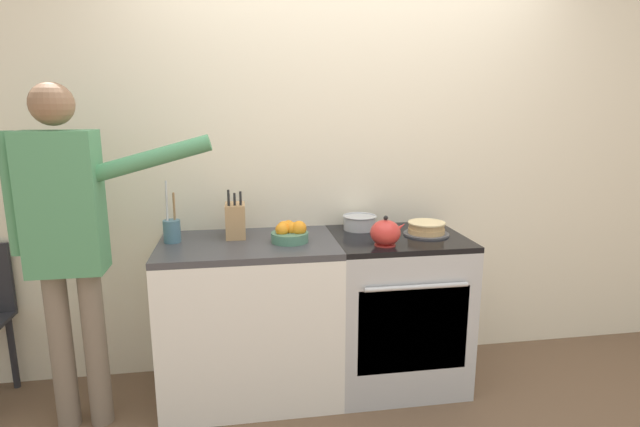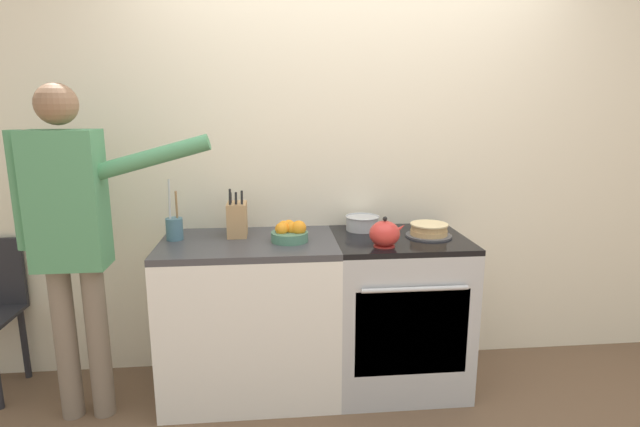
{
  "view_description": "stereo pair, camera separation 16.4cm",
  "coord_description": "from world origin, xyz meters",
  "px_view_note": "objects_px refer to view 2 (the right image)",
  "views": [
    {
      "loc": [
        -0.64,
        -2.31,
        1.61
      ],
      "look_at": [
        -0.21,
        0.28,
        1.04
      ],
      "focal_mm": 28.0,
      "sensor_mm": 36.0,
      "label": 1
    },
    {
      "loc": [
        -0.47,
        -2.33,
        1.61
      ],
      "look_at": [
        -0.21,
        0.28,
        1.04
      ],
      "focal_mm": 28.0,
      "sensor_mm": 36.0,
      "label": 2
    }
  ],
  "objects_px": {
    "tea_kettle": "(385,234)",
    "person_baker": "(72,226)",
    "knife_block": "(237,219)",
    "layer_cake": "(429,230)",
    "utensil_crock": "(174,228)",
    "mixing_bowl": "(362,223)",
    "stove_range": "(397,311)",
    "fruit_bowl": "(290,232)"
  },
  "relations": [
    {
      "from": "mixing_bowl",
      "to": "knife_block",
      "type": "xyz_separation_m",
      "value": [
        -0.72,
        -0.07,
        0.05
      ]
    },
    {
      "from": "knife_block",
      "to": "person_baker",
      "type": "bearing_deg",
      "value": -160.55
    },
    {
      "from": "stove_range",
      "to": "layer_cake",
      "type": "height_order",
      "value": "layer_cake"
    },
    {
      "from": "knife_block",
      "to": "utensil_crock",
      "type": "xyz_separation_m",
      "value": [
        -0.34,
        -0.05,
        -0.03
      ]
    },
    {
      "from": "fruit_bowl",
      "to": "stove_range",
      "type": "bearing_deg",
      "value": 2.09
    },
    {
      "from": "tea_kettle",
      "to": "utensil_crock",
      "type": "xyz_separation_m",
      "value": [
        -1.11,
        0.24,
        0.0
      ]
    },
    {
      "from": "stove_range",
      "to": "utensil_crock",
      "type": "bearing_deg",
      "value": 177.02
    },
    {
      "from": "utensil_crock",
      "to": "fruit_bowl",
      "type": "bearing_deg",
      "value": -7.93
    },
    {
      "from": "utensil_crock",
      "to": "person_baker",
      "type": "relative_size",
      "value": 0.19
    },
    {
      "from": "person_baker",
      "to": "layer_cake",
      "type": "bearing_deg",
      "value": 11.33
    },
    {
      "from": "layer_cake",
      "to": "tea_kettle",
      "type": "bearing_deg",
      "value": -149.16
    },
    {
      "from": "knife_block",
      "to": "utensil_crock",
      "type": "height_order",
      "value": "utensil_crock"
    },
    {
      "from": "utensil_crock",
      "to": "knife_block",
      "type": "bearing_deg",
      "value": 8.09
    },
    {
      "from": "utensil_crock",
      "to": "mixing_bowl",
      "type": "bearing_deg",
      "value": 6.08
    },
    {
      "from": "fruit_bowl",
      "to": "knife_block",
      "type": "bearing_deg",
      "value": 154.96
    },
    {
      "from": "mixing_bowl",
      "to": "knife_block",
      "type": "height_order",
      "value": "knife_block"
    },
    {
      "from": "stove_range",
      "to": "knife_block",
      "type": "relative_size",
      "value": 3.22
    },
    {
      "from": "stove_range",
      "to": "tea_kettle",
      "type": "bearing_deg",
      "value": -125.71
    },
    {
      "from": "tea_kettle",
      "to": "mixing_bowl",
      "type": "distance_m",
      "value": 0.36
    },
    {
      "from": "person_baker",
      "to": "knife_block",
      "type": "bearing_deg",
      "value": 25.86
    },
    {
      "from": "layer_cake",
      "to": "mixing_bowl",
      "type": "bearing_deg",
      "value": 152.2
    },
    {
      "from": "layer_cake",
      "to": "tea_kettle",
      "type": "height_order",
      "value": "tea_kettle"
    },
    {
      "from": "tea_kettle",
      "to": "utensil_crock",
      "type": "relative_size",
      "value": 0.59
    },
    {
      "from": "layer_cake",
      "to": "utensil_crock",
      "type": "bearing_deg",
      "value": 177.18
    },
    {
      "from": "utensil_crock",
      "to": "fruit_bowl",
      "type": "xyz_separation_m",
      "value": [
        0.63,
        -0.09,
        -0.02
      ]
    },
    {
      "from": "layer_cake",
      "to": "utensil_crock",
      "type": "xyz_separation_m",
      "value": [
        -1.41,
        0.07,
        0.03
      ]
    },
    {
      "from": "knife_block",
      "to": "fruit_bowl",
      "type": "xyz_separation_m",
      "value": [
        0.29,
        -0.14,
        -0.05
      ]
    },
    {
      "from": "tea_kettle",
      "to": "knife_block",
      "type": "height_order",
      "value": "knife_block"
    },
    {
      "from": "tea_kettle",
      "to": "mixing_bowl",
      "type": "xyz_separation_m",
      "value": [
        -0.05,
        0.36,
        -0.02
      ]
    },
    {
      "from": "tea_kettle",
      "to": "knife_block",
      "type": "distance_m",
      "value": 0.83
    },
    {
      "from": "tea_kettle",
      "to": "utensil_crock",
      "type": "height_order",
      "value": "utensil_crock"
    },
    {
      "from": "layer_cake",
      "to": "tea_kettle",
      "type": "relative_size",
      "value": 1.31
    },
    {
      "from": "layer_cake",
      "to": "fruit_bowl",
      "type": "relative_size",
      "value": 1.28
    },
    {
      "from": "knife_block",
      "to": "layer_cake",
      "type": "bearing_deg",
      "value": -6.25
    },
    {
      "from": "layer_cake",
      "to": "fruit_bowl",
      "type": "distance_m",
      "value": 0.78
    },
    {
      "from": "knife_block",
      "to": "person_baker",
      "type": "xyz_separation_m",
      "value": [
        -0.78,
        -0.28,
        0.04
      ]
    },
    {
      "from": "mixing_bowl",
      "to": "fruit_bowl",
      "type": "distance_m",
      "value": 0.48
    },
    {
      "from": "tea_kettle",
      "to": "person_baker",
      "type": "xyz_separation_m",
      "value": [
        -1.56,
        0.02,
        0.07
      ]
    },
    {
      "from": "fruit_bowl",
      "to": "tea_kettle",
      "type": "bearing_deg",
      "value": -17.77
    },
    {
      "from": "mixing_bowl",
      "to": "utensil_crock",
      "type": "distance_m",
      "value": 1.07
    },
    {
      "from": "mixing_bowl",
      "to": "knife_block",
      "type": "bearing_deg",
      "value": -174.87
    },
    {
      "from": "utensil_crock",
      "to": "fruit_bowl",
      "type": "relative_size",
      "value": 1.65
    }
  ]
}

